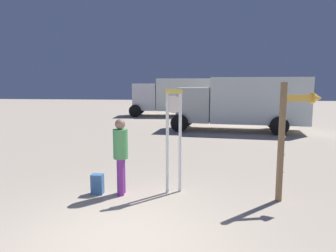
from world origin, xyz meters
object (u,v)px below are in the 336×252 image
at_px(standing_clock, 174,131).
at_px(backpack, 98,184).
at_px(arrow_sign, 294,124).
at_px(person_near_clock, 121,153).
at_px(box_truck_near, 244,102).
at_px(box_truck_far, 176,95).

height_order(standing_clock, backpack, standing_clock).
height_order(arrow_sign, person_near_clock, arrow_sign).
distance_m(standing_clock, box_truck_near, 10.07).
xyz_separation_m(arrow_sign, box_truck_far, (-3.85, 16.96, -0.12)).
bearing_deg(person_near_clock, box_truck_far, 90.37).
bearing_deg(box_truck_near, box_truck_far, 120.34).
relative_size(person_near_clock, box_truck_near, 0.25).
bearing_deg(box_truck_far, person_near_clock, -89.63).
xyz_separation_m(person_near_clock, box_truck_near, (4.02, 9.93, 0.57)).
distance_m(person_near_clock, box_truck_near, 10.73).
bearing_deg(box_truck_near, standing_clock, -106.43).
xyz_separation_m(standing_clock, box_truck_far, (-1.28, 16.72, 0.12)).
bearing_deg(box_truck_far, standing_clock, -85.62).
bearing_deg(backpack, box_truck_far, 88.52).
height_order(arrow_sign, box_truck_near, box_truck_near).
height_order(person_near_clock, backpack, person_near_clock).
relative_size(arrow_sign, person_near_clock, 1.47).
relative_size(standing_clock, box_truck_far, 0.37).
bearing_deg(backpack, arrow_sign, 0.84).
xyz_separation_m(backpack, box_truck_far, (0.44, 17.02, 1.33)).
relative_size(person_near_clock, box_truck_far, 0.27).
xyz_separation_m(standing_clock, arrow_sign, (2.57, -0.24, 0.24)).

